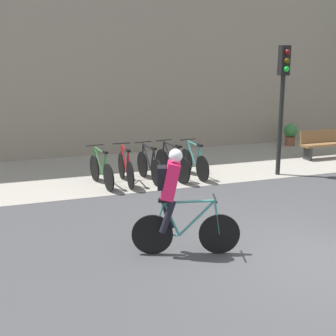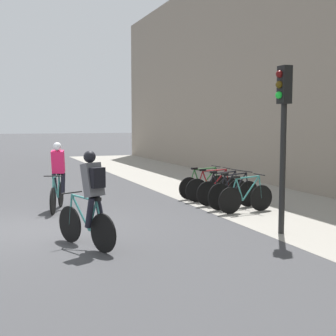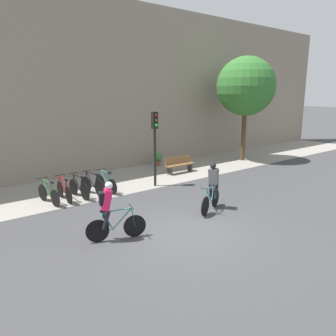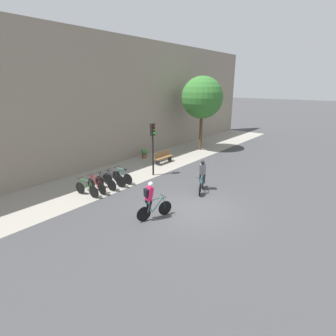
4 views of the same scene
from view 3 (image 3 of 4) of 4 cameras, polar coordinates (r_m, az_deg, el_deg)
name	(u,v)px [view 3 (image 3 of 4)]	position (r m, az deg, el deg)	size (l,w,h in m)	color
ground	(187,232)	(10.41, 3.27, -11.10)	(200.00, 200.00, 0.00)	#3D3D3F
kerb_strip	(92,185)	(15.81, -13.13, -2.96)	(44.00, 4.50, 0.01)	gray
building_facade	(65,86)	(17.59, -17.55, 13.39)	(44.00, 0.60, 9.12)	gray
cyclist_pink	(109,210)	(9.66, -10.15, -7.17)	(1.71, 0.67, 1.78)	black
cyclist_grey	(213,185)	(12.09, 7.77, -2.98)	(1.61, 0.76, 1.79)	black
parked_bike_0	(49,194)	(13.61, -20.08, -4.24)	(0.46, 1.72, 0.97)	black
parked_bike_1	(64,191)	(13.80, -17.63, -3.81)	(0.46, 1.72, 0.98)	black
parked_bike_2	(79,188)	(14.02, -15.24, -3.40)	(0.46, 1.68, 0.98)	black
parked_bike_3	(93,185)	(14.25, -12.93, -2.96)	(0.48, 1.71, 0.99)	black
parked_bike_4	(106,183)	(14.52, -10.71, -2.62)	(0.46, 1.64, 0.97)	black
traffic_light_pole	(155,135)	(14.87, -2.30, 5.75)	(0.26, 0.30, 3.43)	black
bench	(179,164)	(17.75, 1.99, 0.66)	(1.77, 0.44, 0.89)	brown
street_tree_0	(246,86)	(21.37, 13.43, 13.64)	(3.63, 3.63, 6.47)	#4C3823
potted_plant	(158,159)	(19.45, -1.78, 1.64)	(0.48, 0.48, 0.78)	brown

